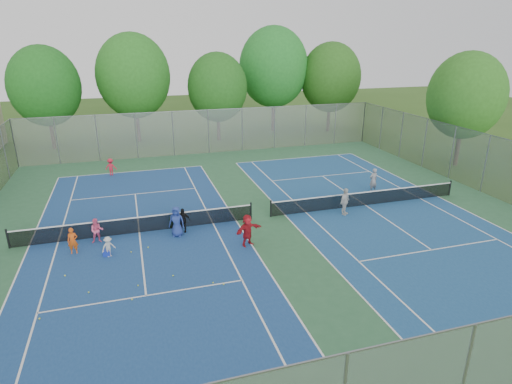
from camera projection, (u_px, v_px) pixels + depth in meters
ground at (261, 218)px, 25.35m from camera, size 120.00×120.00×0.00m
court_pad at (261, 218)px, 25.35m from camera, size 32.00×32.00×0.01m
court_left at (139, 232)px, 23.43m from camera, size 10.97×23.77×0.01m
court_right at (365, 205)px, 27.25m from camera, size 10.97×23.77×0.01m
net_left at (139, 225)px, 23.28m from camera, size 12.87×0.10×0.91m
net_right at (366, 199)px, 27.10m from camera, size 12.87×0.10×0.91m
fence_north at (208, 132)px, 39.08m from camera, size 32.00×0.10×4.00m
fence_east at (485, 164)px, 29.04m from camera, size 0.10×32.00×4.00m
tree_nw at (45, 86)px, 39.34m from camera, size 6.40×6.40×9.58m
tree_nl at (133, 76)px, 42.20m from camera, size 7.20×7.20×10.69m
tree_nc at (217, 87)px, 42.97m from camera, size 6.00×6.00×8.85m
tree_nr at (274, 67)px, 47.03m from camera, size 7.60×7.60×11.42m
tree_ne at (331, 77)px, 47.23m from camera, size 6.60×6.60×9.77m
tree_side_e at (466, 96)px, 33.99m from camera, size 6.00×6.00×9.20m
ball_crate at (107, 253)px, 20.93m from camera, size 0.37×0.37×0.29m
ball_hopper at (172, 223)px, 24.01m from camera, size 0.38×0.38×0.57m
student_a at (73, 241)px, 20.97m from camera, size 0.50×0.34×1.35m
student_b at (97, 231)px, 22.10m from camera, size 0.66×0.52×1.34m
student_c at (108, 247)px, 20.69m from camera, size 0.79×0.67×1.06m
student_d at (183, 220)px, 23.30m from camera, size 0.87×0.54×1.39m
student_e at (177, 222)px, 22.78m from camera, size 0.96×0.80×1.69m
student_f at (247, 230)px, 21.75m from camera, size 1.64×1.05×1.69m
child_far_baseline at (111, 167)px, 33.05m from camera, size 0.95×0.66×1.34m
instructor at (373, 180)px, 29.31m from camera, size 0.68×0.50×1.72m
teen_court_b at (345, 202)px, 25.58m from camera, size 1.04×0.88×1.67m
tennis_ball_0 at (148, 248)px, 21.69m from camera, size 0.07×0.07×0.07m
tennis_ball_1 at (65, 276)px, 19.11m from camera, size 0.07×0.07×0.07m
tennis_ball_2 at (131, 252)px, 21.22m from camera, size 0.07×0.07×0.07m
tennis_ball_3 at (213, 283)px, 18.56m from camera, size 0.07×0.07×0.07m
tennis_ball_4 at (138, 286)px, 18.34m from camera, size 0.07×0.07×0.07m
tennis_ball_5 at (224, 285)px, 18.44m from camera, size 0.07×0.07×0.07m
tennis_ball_6 at (89, 293)px, 17.85m from camera, size 0.07×0.07×0.07m
tennis_ball_7 at (173, 276)px, 19.10m from camera, size 0.07×0.07×0.07m
tennis_ball_8 at (40, 319)px, 16.18m from camera, size 0.07×0.07×0.07m
tennis_ball_9 at (132, 300)px, 17.37m from camera, size 0.07×0.07×0.07m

